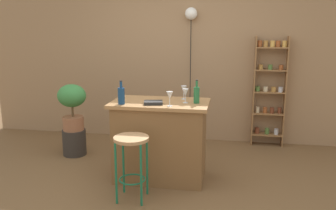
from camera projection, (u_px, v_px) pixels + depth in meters
The scene contains 14 objects.
ground at pixel (155, 188), 4.20m from camera, with size 12.00×12.00×0.00m, color brown.
back_wall at pixel (180, 52), 5.76m from camera, with size 6.40×0.10×2.80m, color #997551.
kitchen_counter at pixel (160, 140), 4.38m from camera, with size 1.14×0.65×0.95m.
bar_stool at pixel (132, 153), 3.83m from camera, with size 0.37×0.37×0.70m.
spice_shelf at pixel (269, 90), 5.50m from camera, with size 0.48×0.16×1.66m.
plant_stool at pixel (74, 142), 5.23m from camera, with size 0.33×0.33×0.37m, color #2D2823.
potted_plant at pixel (72, 103), 5.11m from camera, with size 0.40×0.36×0.66m.
bottle_sauce_amber at pixel (197, 94), 4.18m from camera, with size 0.07×0.07×0.27m.
bottle_wine_red at pixel (121, 95), 4.12m from camera, with size 0.08×0.08×0.27m.
wine_glass_left at pixel (170, 96), 4.02m from camera, with size 0.07×0.07×0.16m.
wine_glass_center at pixel (185, 93), 4.19m from camera, with size 0.07×0.07×0.16m.
wine_glass_right at pixel (184, 90), 4.39m from camera, with size 0.07×0.07×0.16m.
cookbook at pixel (153, 103), 4.14m from camera, with size 0.21×0.15×0.04m, color black.
pendant_globe_light at pixel (191, 16), 5.51m from camera, with size 0.19×0.19×2.08m.
Camera 1 is at (0.81, -3.80, 1.85)m, focal length 39.11 mm.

